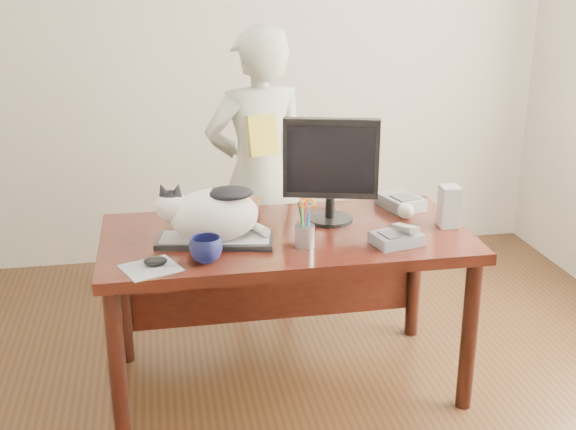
# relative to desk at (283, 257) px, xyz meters

# --- Properties ---
(room) EXTENTS (4.50, 4.50, 4.50)m
(room) POSITION_rel_desk_xyz_m (0.00, -0.68, 0.75)
(room) COLOR black
(room) RESTS_ON ground
(desk) EXTENTS (1.60, 0.80, 0.75)m
(desk) POSITION_rel_desk_xyz_m (0.00, 0.00, 0.00)
(desk) COLOR black
(desk) RESTS_ON ground
(keyboard) EXTENTS (0.52, 0.28, 0.03)m
(keyboard) POSITION_rel_desk_xyz_m (-0.32, -0.15, 0.16)
(keyboard) COLOR black
(keyboard) RESTS_ON desk
(cat) EXTENTS (0.48, 0.30, 0.27)m
(cat) POSITION_rel_desk_xyz_m (-0.33, -0.15, 0.29)
(cat) COLOR white
(cat) RESTS_ON keyboard
(monitor) EXTENTS (0.42, 0.25, 0.48)m
(monitor) POSITION_rel_desk_xyz_m (0.22, 0.02, 0.42)
(monitor) COLOR black
(monitor) RESTS_ON desk
(pen_cup) EXTENTS (0.10, 0.10, 0.21)m
(pen_cup) POSITION_rel_desk_xyz_m (0.05, -0.25, 0.21)
(pen_cup) COLOR #99999F
(pen_cup) RESTS_ON desk
(mousepad) EXTENTS (0.26, 0.25, 0.00)m
(mousepad) POSITION_rel_desk_xyz_m (-0.59, -0.37, 0.15)
(mousepad) COLOR #9DA2A8
(mousepad) RESTS_ON desk
(mouse) EXTENTS (0.11, 0.09, 0.04)m
(mouse) POSITION_rel_desk_xyz_m (-0.57, -0.35, 0.17)
(mouse) COLOR black
(mouse) RESTS_ON mousepad
(coffee_mug) EXTENTS (0.18, 0.18, 0.10)m
(coffee_mug) POSITION_rel_desk_xyz_m (-0.37, -0.34, 0.20)
(coffee_mug) COLOR #0D1037
(coffee_mug) RESTS_ON desk
(phone) EXTENTS (0.22, 0.20, 0.09)m
(phone) POSITION_rel_desk_xyz_m (0.44, -0.29, 0.18)
(phone) COLOR #5D5D61
(phone) RESTS_ON desk
(speaker) EXTENTS (0.09, 0.10, 0.19)m
(speaker) POSITION_rel_desk_xyz_m (0.73, -0.13, 0.24)
(speaker) COLOR gray
(speaker) RESTS_ON desk
(baseball) EXTENTS (0.08, 0.08, 0.08)m
(baseball) POSITION_rel_desk_xyz_m (0.58, 0.01, 0.19)
(baseball) COLOR white
(baseball) RESTS_ON desk
(book_stack) EXTENTS (0.28, 0.25, 0.09)m
(book_stack) POSITION_rel_desk_xyz_m (-0.20, 0.22, 0.19)
(book_stack) COLOR #471218
(book_stack) RESTS_ON desk
(calculator) EXTENTS (0.21, 0.25, 0.07)m
(calculator) POSITION_rel_desk_xyz_m (0.61, 0.16, 0.18)
(calculator) COLOR #5D5D61
(calculator) RESTS_ON desk
(person) EXTENTS (0.64, 0.49, 1.59)m
(person) POSITION_rel_desk_xyz_m (-0.01, 0.69, 0.19)
(person) COLOR silver
(person) RESTS_ON ground
(held_book) EXTENTS (0.16, 0.12, 0.21)m
(held_book) POSITION_rel_desk_xyz_m (-0.01, 0.52, 0.45)
(held_book) COLOR gold
(held_book) RESTS_ON person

